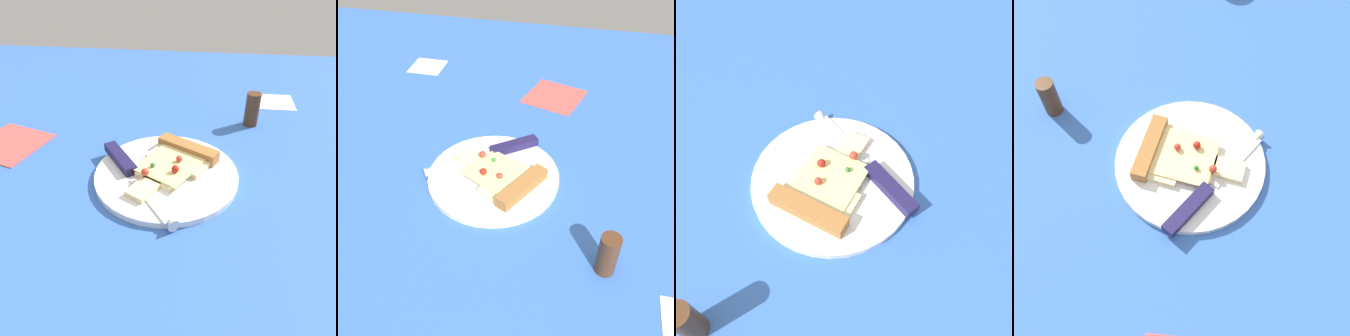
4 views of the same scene
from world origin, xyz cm
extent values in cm
cube|color=#3360B7|center=(0.00, 0.00, -1.50)|extent=(152.58, 152.58, 3.00)
cube|color=white|center=(0.47, -2.02, -0.10)|extent=(9.00, 9.00, 0.20)
cube|color=white|center=(37.78, 26.76, -0.10)|extent=(9.00, 9.00, 0.20)
cube|color=white|center=(-0.98, 1.76, -0.10)|extent=(9.00, 9.00, 0.20)
cylinder|color=silver|center=(-3.81, -2.98, 0.57)|extent=(25.04, 25.04, 1.14)
cube|color=beige|center=(-5.71, -6.50, 1.64)|extent=(12.53, 10.51, 1.00)
cube|color=beige|center=(-3.10, -1.66, 1.64)|extent=(9.00, 8.35, 1.00)
cube|color=beige|center=(-0.72, 2.74, 1.64)|extent=(5.64, 6.29, 1.00)
cube|color=#EDD88C|center=(-4.29, -3.86, 2.29)|extent=(12.85, 13.17, 0.30)
cube|color=#9E6633|center=(-7.14, -9.13, 2.24)|extent=(11.79, 7.99, 2.20)
sphere|color=red|center=(-5.88, -4.70, 3.01)|extent=(1.15, 1.15, 1.15)
sphere|color=red|center=(-0.62, 0.41, 3.10)|extent=(1.32, 1.32, 1.32)
sphere|color=#2D7A38|center=(-1.51, -2.51, 2.85)|extent=(0.83, 0.83, 0.83)
sphere|color=#B21E14|center=(-5.51, -1.49, 3.09)|extent=(1.30, 1.30, 1.30)
cube|color=silver|center=(-2.31, 4.40, 1.29)|extent=(8.80, 10.80, 0.30)
cone|color=silver|center=(-5.91, 9.20, 1.29)|extent=(2.80, 2.80, 2.00)
cube|color=#1E1947|center=(4.90, -5.19, 1.94)|extent=(7.76, 9.32, 1.60)
cylinder|color=#4C2D19|center=(-20.02, -24.52, 3.68)|extent=(3.09, 3.09, 7.36)
cube|color=#E54C47|center=(29.19, -10.34, 0.20)|extent=(16.17, 16.17, 0.40)
camera|label=1|loc=(-9.62, 43.79, 36.22)|focal=35.91mm
camera|label=2|loc=(-58.30, -17.84, 51.57)|focal=42.39mm
camera|label=3|loc=(-1.87, -34.49, 49.12)|focal=39.97mm
camera|label=4|loc=(30.61, -11.60, 62.65)|focal=45.71mm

